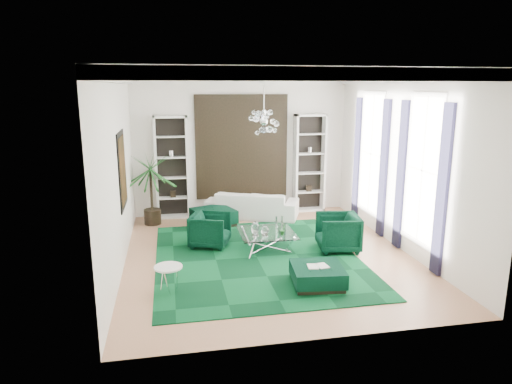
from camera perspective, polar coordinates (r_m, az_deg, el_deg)
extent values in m
cube|color=tan|center=(10.00, 1.42, -7.80)|extent=(6.00, 7.00, 0.02)
cube|color=white|center=(9.35, 1.56, 14.65)|extent=(6.00, 7.00, 0.02)
cube|color=white|center=(12.90, -1.84, 5.68)|extent=(6.00, 0.02, 3.80)
cube|color=white|center=(6.18, 8.42, -2.50)|extent=(6.00, 0.02, 3.80)
cube|color=white|center=(9.33, -16.90, 2.32)|extent=(0.02, 7.00, 3.80)
cube|color=white|center=(10.54, 17.72, 3.43)|extent=(0.02, 7.00, 3.80)
cylinder|color=white|center=(9.64, 1.17, 14.37)|extent=(0.90, 0.90, 0.05)
cube|color=black|center=(12.85, -1.80, 5.65)|extent=(2.50, 0.06, 2.80)
cube|color=black|center=(9.92, -16.31, 2.67)|extent=(0.04, 1.30, 1.60)
cube|color=white|center=(9.76, 20.11, 2.53)|extent=(0.03, 1.10, 2.90)
cube|color=black|center=(9.14, 22.27, 0.09)|extent=(0.07, 0.30, 3.25)
cube|color=black|center=(10.45, 17.67, 1.96)|extent=(0.07, 0.30, 3.25)
cube|color=white|center=(11.85, 14.22, 4.65)|extent=(0.03, 1.10, 2.90)
cube|color=black|center=(11.18, 15.65, 2.78)|extent=(0.07, 0.30, 3.25)
cube|color=black|center=(12.58, 12.52, 4.04)|extent=(0.07, 0.30, 3.25)
cube|color=black|center=(9.77, 0.09, -8.17)|extent=(4.20, 5.00, 0.02)
imported|color=silver|center=(12.64, -0.45, -1.56)|extent=(2.67, 1.84, 0.73)
imported|color=black|center=(10.40, -5.73, -4.75)|extent=(1.07, 1.05, 0.76)
imported|color=black|center=(10.25, 10.20, -4.99)|extent=(1.02, 1.00, 0.82)
cube|color=black|center=(11.97, -5.33, -3.18)|extent=(1.25, 1.25, 0.43)
cube|color=black|center=(8.51, 7.68, -10.36)|extent=(1.01, 1.01, 0.36)
cube|color=white|center=(8.43, 7.72, -9.14)|extent=(0.38, 0.25, 0.03)
cylinder|color=white|center=(8.28, -10.85, -10.72)|extent=(0.63, 0.63, 0.48)
imported|color=#1E5D22|center=(9.90, 3.38, -4.76)|extent=(0.15, 0.13, 0.22)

